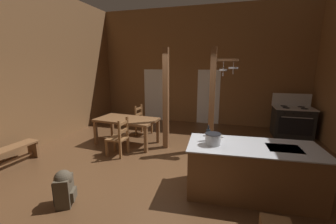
{
  "coord_description": "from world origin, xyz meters",
  "views": [
    {
      "loc": [
        1.12,
        -3.99,
        2.21
      ],
      "look_at": [
        -0.15,
        0.45,
        1.2
      ],
      "focal_mm": 22.87,
      "sensor_mm": 36.0,
      "label": 1
    }
  ],
  "objects_px": {
    "mixing_bowl_on_counter": "(217,137)",
    "stove_range": "(292,121)",
    "kitchen_island": "(251,170)",
    "dining_table": "(127,122)",
    "stockpot_on_counter": "(213,139)",
    "bottle_tall_on_counter": "(208,134)",
    "ladderback_chair_near_window": "(142,121)",
    "backpack": "(64,187)",
    "ladderback_chair_by_post": "(119,138)",
    "bench_along_left_wall": "(6,155)"
  },
  "relations": [
    {
      "from": "kitchen_island",
      "to": "dining_table",
      "type": "height_order",
      "value": "kitchen_island"
    },
    {
      "from": "stockpot_on_counter",
      "to": "mixing_bowl_on_counter",
      "type": "distance_m",
      "value": 0.35
    },
    {
      "from": "bench_along_left_wall",
      "to": "mixing_bowl_on_counter",
      "type": "relative_size",
      "value": 7.95
    },
    {
      "from": "ladderback_chair_near_window",
      "to": "ladderback_chair_by_post",
      "type": "height_order",
      "value": "same"
    },
    {
      "from": "bench_along_left_wall",
      "to": "bottle_tall_on_counter",
      "type": "relative_size",
      "value": 4.96
    },
    {
      "from": "bench_along_left_wall",
      "to": "bottle_tall_on_counter",
      "type": "xyz_separation_m",
      "value": [
        4.26,
        0.5,
        0.7
      ]
    },
    {
      "from": "kitchen_island",
      "to": "stockpot_on_counter",
      "type": "xyz_separation_m",
      "value": [
        -0.66,
        -0.12,
        0.54
      ]
    },
    {
      "from": "dining_table",
      "to": "kitchen_island",
      "type": "bearing_deg",
      "value": -27.61
    },
    {
      "from": "backpack",
      "to": "mixing_bowl_on_counter",
      "type": "height_order",
      "value": "mixing_bowl_on_counter"
    },
    {
      "from": "kitchen_island",
      "to": "backpack",
      "type": "xyz_separation_m",
      "value": [
        -2.89,
        -1.14,
        -0.13
      ]
    },
    {
      "from": "ladderback_chair_by_post",
      "to": "backpack",
      "type": "xyz_separation_m",
      "value": [
        0.11,
        -2.0,
        -0.14
      ]
    },
    {
      "from": "backpack",
      "to": "mixing_bowl_on_counter",
      "type": "bearing_deg",
      "value": 30.8
    },
    {
      "from": "stove_range",
      "to": "dining_table",
      "type": "distance_m",
      "value": 5.12
    },
    {
      "from": "ladderback_chair_near_window",
      "to": "mixing_bowl_on_counter",
      "type": "bearing_deg",
      "value": -43.72
    },
    {
      "from": "kitchen_island",
      "to": "dining_table",
      "type": "relative_size",
      "value": 1.25
    },
    {
      "from": "bench_along_left_wall",
      "to": "stockpot_on_counter",
      "type": "xyz_separation_m",
      "value": [
        4.36,
        0.32,
        0.68
      ]
    },
    {
      "from": "kitchen_island",
      "to": "ladderback_chair_by_post",
      "type": "distance_m",
      "value": 3.12
    },
    {
      "from": "ladderback_chair_near_window",
      "to": "stockpot_on_counter",
      "type": "height_order",
      "value": "stockpot_on_counter"
    },
    {
      "from": "backpack",
      "to": "dining_table",
      "type": "bearing_deg",
      "value": 95.83
    },
    {
      "from": "ladderback_chair_near_window",
      "to": "mixing_bowl_on_counter",
      "type": "distance_m",
      "value": 3.47
    },
    {
      "from": "ladderback_chair_by_post",
      "to": "stove_range",
      "type": "bearing_deg",
      "value": 32.0
    },
    {
      "from": "bottle_tall_on_counter",
      "to": "ladderback_chair_by_post",
      "type": "bearing_deg",
      "value": 160.08
    },
    {
      "from": "ladderback_chair_by_post",
      "to": "stockpot_on_counter",
      "type": "height_order",
      "value": "stockpot_on_counter"
    },
    {
      "from": "stockpot_on_counter",
      "to": "bottle_tall_on_counter",
      "type": "bearing_deg",
      "value": 118.43
    },
    {
      "from": "ladderback_chair_near_window",
      "to": "stockpot_on_counter",
      "type": "distance_m",
      "value": 3.69
    },
    {
      "from": "dining_table",
      "to": "bench_along_left_wall",
      "type": "height_order",
      "value": "dining_table"
    },
    {
      "from": "backpack",
      "to": "ladderback_chair_by_post",
      "type": "bearing_deg",
      "value": 93.16
    },
    {
      "from": "stockpot_on_counter",
      "to": "ladderback_chair_by_post",
      "type": "bearing_deg",
      "value": 157.04
    },
    {
      "from": "mixing_bowl_on_counter",
      "to": "ladderback_chair_by_post",
      "type": "bearing_deg",
      "value": 164.89
    },
    {
      "from": "kitchen_island",
      "to": "stove_range",
      "type": "bearing_deg",
      "value": 67.63
    },
    {
      "from": "stove_range",
      "to": "backpack",
      "type": "relative_size",
      "value": 2.21
    },
    {
      "from": "stove_range",
      "to": "bench_along_left_wall",
      "type": "bearing_deg",
      "value": -147.71
    },
    {
      "from": "dining_table",
      "to": "stockpot_on_counter",
      "type": "bearing_deg",
      "value": -35.38
    },
    {
      "from": "ladderback_chair_by_post",
      "to": "stockpot_on_counter",
      "type": "xyz_separation_m",
      "value": [
        2.34,
        -0.99,
        0.54
      ]
    },
    {
      "from": "ladderback_chair_near_window",
      "to": "bottle_tall_on_counter",
      "type": "height_order",
      "value": "bottle_tall_on_counter"
    },
    {
      "from": "dining_table",
      "to": "mixing_bowl_on_counter",
      "type": "xyz_separation_m",
      "value": [
        2.56,
        -1.44,
        0.27
      ]
    },
    {
      "from": "stove_range",
      "to": "ladderback_chair_near_window",
      "type": "relative_size",
      "value": 1.39
    },
    {
      "from": "dining_table",
      "to": "stockpot_on_counter",
      "type": "xyz_separation_m",
      "value": [
        2.51,
        -1.78,
        0.34
      ]
    },
    {
      "from": "bottle_tall_on_counter",
      "to": "backpack",
      "type": "bearing_deg",
      "value": -150.78
    },
    {
      "from": "kitchen_island",
      "to": "dining_table",
      "type": "xyz_separation_m",
      "value": [
        -3.18,
        1.66,
        0.21
      ]
    },
    {
      "from": "bottle_tall_on_counter",
      "to": "ladderback_chair_near_window",
      "type": "bearing_deg",
      "value": 132.58
    },
    {
      "from": "mixing_bowl_on_counter",
      "to": "stove_range",
      "type": "bearing_deg",
      "value": 58.44
    },
    {
      "from": "ladderback_chair_near_window",
      "to": "backpack",
      "type": "relative_size",
      "value": 1.59
    },
    {
      "from": "backpack",
      "to": "bottle_tall_on_counter",
      "type": "bearing_deg",
      "value": 29.22
    },
    {
      "from": "mixing_bowl_on_counter",
      "to": "kitchen_island",
      "type": "bearing_deg",
      "value": -19.89
    },
    {
      "from": "stove_range",
      "to": "mixing_bowl_on_counter",
      "type": "relative_size",
      "value": 7.48
    },
    {
      "from": "kitchen_island",
      "to": "stockpot_on_counter",
      "type": "relative_size",
      "value": 6.48
    },
    {
      "from": "ladderback_chair_near_window",
      "to": "ladderback_chair_by_post",
      "type": "relative_size",
      "value": 1.0
    },
    {
      "from": "kitchen_island",
      "to": "ladderback_chair_near_window",
      "type": "distance_m",
      "value": 4.04
    },
    {
      "from": "kitchen_island",
      "to": "mixing_bowl_on_counter",
      "type": "distance_m",
      "value": 0.81
    }
  ]
}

